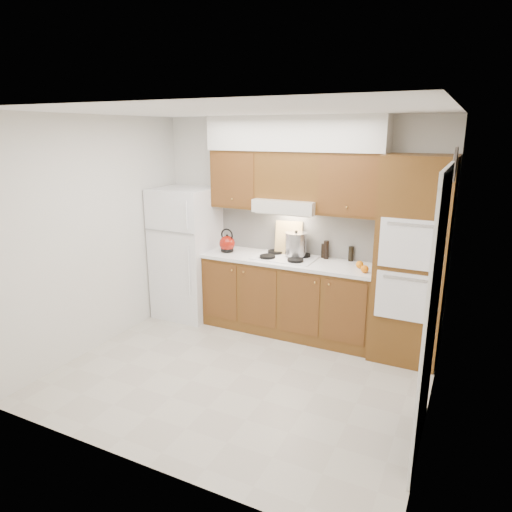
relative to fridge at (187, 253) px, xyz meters
The scene contains 26 objects.
floor 2.00m from the fridge, 39.06° to the right, with size 3.60×3.60×0.00m, color #BBB4A4.
ceiling 2.51m from the fridge, 39.06° to the right, with size 3.60×3.60×0.00m, color white.
wall_back 1.52m from the fridge, 14.37° to the left, with size 3.60×0.02×2.60m, color silver.
wall_left 1.28m from the fridge, 109.11° to the right, with size 0.02×3.00×2.60m, color silver.
wall_right 3.43m from the fridge, 19.58° to the right, with size 0.02×3.00×2.60m, color silver.
fridge is the anchor object (origin of this frame).
base_cabinets 1.49m from the fridge, ahead, with size 2.11×0.60×0.90m, color brown.
countertop 1.43m from the fridge, ahead, with size 2.13×0.62×0.04m, color white.
backsplash 1.51m from the fridge, 13.56° to the left, with size 2.11×0.03×0.56m, color white.
oven_cabinet 2.86m from the fridge, ahead, with size 0.70×0.65×2.20m, color brown.
upper_cab_left 1.22m from the fridge, 15.78° to the left, with size 0.63×0.33×0.70m, color brown.
upper_cab_right 2.35m from the fridge, ahead, with size 0.73×0.33×0.70m, color brown.
range_hood 1.56m from the fridge, ahead, with size 0.75×0.45×0.15m, color silver.
upper_cab_over_hood 1.75m from the fridge, ahead, with size 0.75×0.33×0.55m, color brown.
soffit 2.11m from the fridge, ahead, with size 2.13×0.36×0.40m, color silver.
cooktop 1.38m from the fridge, ahead, with size 0.74×0.50×0.01m, color white.
doorway 3.53m from the fridge, 25.02° to the right, with size 0.02×0.90×2.10m, color black.
wall_clock 3.49m from the fridge, 10.48° to the right, with size 0.30×0.30×0.02m, color #3F3833.
kettle 0.64m from the fridge, ahead, with size 0.20×0.20×0.20m, color maroon.
cutting_board 1.40m from the fridge, ahead, with size 0.33×0.02×0.44m, color tan.
stock_pot 1.51m from the fridge, ahead, with size 0.26×0.26×0.27m, color #B0B0B5.
condiment_a 1.86m from the fridge, ahead, with size 0.06×0.06×0.22m, color black.
condiment_b 1.82m from the fridge, ahead, with size 0.05×0.05×0.17m, color black.
condiment_c 2.15m from the fridge, ahead, with size 0.06×0.06×0.18m, color black.
orange_near 2.39m from the fridge, ahead, with size 0.09×0.09×0.09m, color orange.
orange_far 2.30m from the fridge, ahead, with size 0.08×0.08×0.08m, color orange.
Camera 1 is at (1.98, -3.73, 2.43)m, focal length 32.00 mm.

